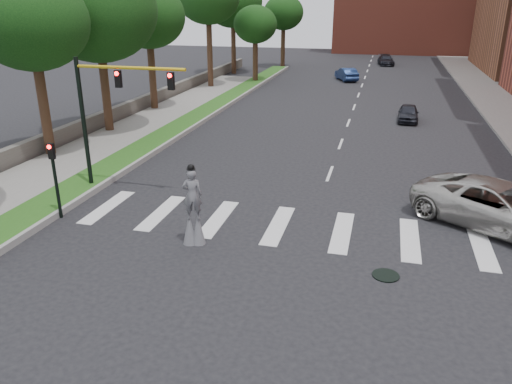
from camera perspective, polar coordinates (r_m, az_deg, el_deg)
name	(u,v)px	position (r m, az deg, el deg)	size (l,w,h in m)	color
ground_plane	(306,240)	(19.22, 5.70, -5.43)	(160.00, 160.00, 0.00)	black
grass_median	(203,113)	(40.46, -6.11, 8.97)	(2.00, 60.00, 0.25)	#205017
median_curb	(215,114)	(40.10, -4.69, 8.93)	(0.20, 60.00, 0.28)	gray
sidewalk_left	(103,144)	(33.00, -17.08, 5.31)	(4.00, 60.00, 0.18)	slate
stone_wall	(150,100)	(44.33, -12.02, 10.26)	(0.50, 56.00, 1.10)	#504C45
manhole	(386,275)	(17.30, 14.60, -9.20)	(0.90, 0.90, 0.04)	black
traffic_signal	(105,104)	(23.87, -16.86, 9.59)	(5.30, 0.23, 6.20)	black
secondary_signal	(55,174)	(21.89, -22.02, 1.96)	(0.25, 0.21, 3.23)	black
stilt_performer	(193,211)	(18.44, -7.20, -2.22)	(0.83, 0.63, 3.13)	#382316
suv_crossing	(499,206)	(21.97, 25.98, -1.46)	(3.06, 6.63, 1.84)	#B2B0A8
car_near	(408,113)	(39.56, 17.01, 8.62)	(1.45, 3.60, 1.23)	black
car_mid	(346,74)	(58.80, 10.30, 13.12)	(1.51, 4.32, 1.42)	navy
car_far	(386,60)	(74.28, 14.63, 14.37)	(1.90, 4.68, 1.36)	black
tree_1	(31,22)	(30.52, -24.33, 17.25)	(6.12, 6.12, 10.07)	#382316
tree_2	(97,10)	(35.19, -17.73, 19.15)	(7.67, 7.67, 11.20)	#382316
tree_3	(148,17)	(41.98, -12.23, 18.99)	(5.81, 5.81, 9.84)	#382316
tree_5	(233,2)	(63.14, -2.67, 20.87)	(7.00, 7.00, 11.32)	#382316
tree_6	(255,25)	(56.03, -0.08, 18.55)	(4.65, 4.65, 8.09)	#382316
tree_7	(284,13)	(69.57, 3.17, 19.75)	(5.25, 5.25, 9.23)	#382316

